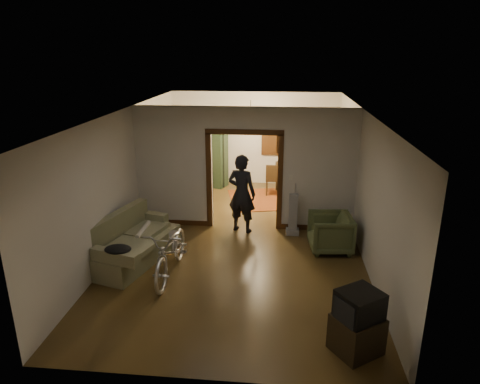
# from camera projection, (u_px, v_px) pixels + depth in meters

# --- Properties ---
(floor) EXTENTS (5.00, 8.50, 0.01)m
(floor) POSITION_uv_depth(u_px,v_px,m) (241.00, 239.00, 9.42)
(floor) COLOR #392912
(floor) RESTS_ON ground
(ceiling) EXTENTS (5.00, 8.50, 0.01)m
(ceiling) POSITION_uv_depth(u_px,v_px,m) (241.00, 111.00, 8.54)
(ceiling) COLOR white
(ceiling) RESTS_ON floor
(wall_back) EXTENTS (5.00, 0.02, 2.80)m
(wall_back) POSITION_uv_depth(u_px,v_px,m) (255.00, 139.00, 12.99)
(wall_back) COLOR beige
(wall_back) RESTS_ON floor
(wall_left) EXTENTS (0.02, 8.50, 2.80)m
(wall_left) POSITION_uv_depth(u_px,v_px,m) (126.00, 175.00, 9.21)
(wall_left) COLOR beige
(wall_left) RESTS_ON floor
(wall_right) EXTENTS (0.02, 8.50, 2.80)m
(wall_right) POSITION_uv_depth(u_px,v_px,m) (363.00, 182.00, 8.75)
(wall_right) COLOR beige
(wall_right) RESTS_ON floor
(partition_wall) EXTENTS (5.00, 0.14, 2.80)m
(partition_wall) POSITION_uv_depth(u_px,v_px,m) (245.00, 169.00, 9.69)
(partition_wall) COLOR beige
(partition_wall) RESTS_ON floor
(door_casing) EXTENTS (1.74, 0.20, 2.32)m
(door_casing) POSITION_uv_depth(u_px,v_px,m) (244.00, 182.00, 9.78)
(door_casing) COLOR #391F0D
(door_casing) RESTS_ON floor
(far_window) EXTENTS (0.98, 0.06, 1.28)m
(far_window) POSITION_uv_depth(u_px,v_px,m) (278.00, 134.00, 12.84)
(far_window) COLOR black
(far_window) RESTS_ON wall_back
(chandelier) EXTENTS (0.24, 0.24, 0.24)m
(chandelier) POSITION_uv_depth(u_px,v_px,m) (251.00, 116.00, 11.04)
(chandelier) COLOR #FFE0A5
(chandelier) RESTS_ON ceiling
(light_switch) EXTENTS (0.08, 0.01, 0.12)m
(light_switch) POSITION_uv_depth(u_px,v_px,m) (291.00, 178.00, 9.57)
(light_switch) COLOR silver
(light_switch) RESTS_ON partition_wall
(sofa) EXTENTS (1.46, 2.24, 0.95)m
(sofa) POSITION_uv_depth(u_px,v_px,m) (133.00, 238.00, 8.35)
(sofa) COLOR #6E6F4A
(sofa) RESTS_ON floor
(rolled_paper) EXTENTS (0.10, 0.76, 0.10)m
(rolled_paper) POSITION_uv_depth(u_px,v_px,m) (143.00, 230.00, 8.61)
(rolled_paper) COLOR beige
(rolled_paper) RESTS_ON sofa
(jacket) EXTENTS (0.47, 0.35, 0.14)m
(jacket) POSITION_uv_depth(u_px,v_px,m) (118.00, 249.00, 7.42)
(jacket) COLOR black
(jacket) RESTS_ON sofa
(bicycle) EXTENTS (0.68, 1.89, 0.99)m
(bicycle) POSITION_uv_depth(u_px,v_px,m) (171.00, 250.00, 7.79)
(bicycle) COLOR silver
(bicycle) RESTS_ON floor
(armchair) EXTENTS (0.93, 0.91, 0.78)m
(armchair) POSITION_uv_depth(u_px,v_px,m) (330.00, 233.00, 8.80)
(armchair) COLOR #48552F
(armchair) RESTS_ON floor
(tv_stand) EXTENTS (0.80, 0.79, 0.54)m
(tv_stand) POSITION_uv_depth(u_px,v_px,m) (357.00, 334.00, 5.86)
(tv_stand) COLOR black
(tv_stand) RESTS_ON floor
(crt_tv) EXTENTS (0.72, 0.70, 0.46)m
(crt_tv) POSITION_uv_depth(u_px,v_px,m) (359.00, 307.00, 5.72)
(crt_tv) COLOR black
(crt_tv) RESTS_ON tv_stand
(vacuum) EXTENTS (0.30, 0.24, 0.95)m
(vacuum) POSITION_uv_depth(u_px,v_px,m) (293.00, 214.00, 9.55)
(vacuum) COLOR gray
(vacuum) RESTS_ON floor
(person) EXTENTS (0.76, 0.62, 1.80)m
(person) POSITION_uv_depth(u_px,v_px,m) (242.00, 194.00, 9.59)
(person) COLOR black
(person) RESTS_ON floor
(oriental_rug) EXTENTS (1.81, 2.14, 0.01)m
(oriental_rug) POSITION_uv_depth(u_px,v_px,m) (256.00, 199.00, 11.90)
(oriental_rug) COLOR #64260F
(oriental_rug) RESTS_ON floor
(locker) EXTENTS (1.04, 0.78, 1.85)m
(locker) POSITION_uv_depth(u_px,v_px,m) (211.00, 156.00, 12.88)
(locker) COLOR #21331E
(locker) RESTS_ON floor
(globe) EXTENTS (0.29, 0.29, 0.29)m
(globe) POSITION_uv_depth(u_px,v_px,m) (210.00, 122.00, 12.56)
(globe) COLOR #1E5972
(globe) RESTS_ON locker
(desk) EXTENTS (1.14, 0.85, 0.75)m
(desk) POSITION_uv_depth(u_px,v_px,m) (292.00, 177.00, 12.74)
(desk) COLOR black
(desk) RESTS_ON floor
(desk_chair) EXTENTS (0.48, 0.48, 0.92)m
(desk_chair) POSITION_uv_depth(u_px,v_px,m) (273.00, 179.00, 12.20)
(desk_chair) COLOR black
(desk_chair) RESTS_ON floor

